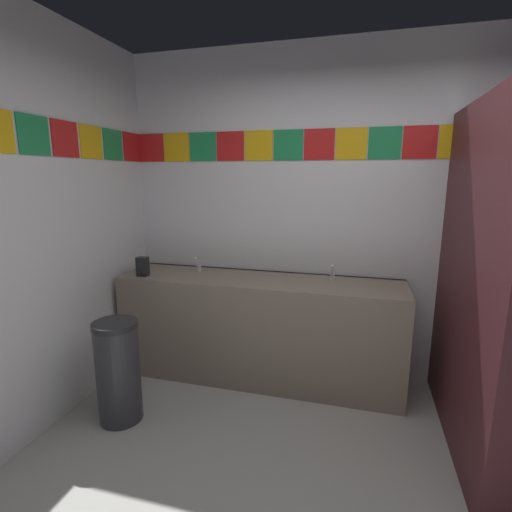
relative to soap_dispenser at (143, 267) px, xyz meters
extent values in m
cube|color=silver|center=(1.76, 0.49, 0.42)|extent=(4.00, 0.08, 2.72)
cube|color=red|center=(-0.12, 0.44, 0.99)|extent=(0.24, 0.01, 0.24)
cube|color=yellow|center=(0.13, 0.44, 0.99)|extent=(0.24, 0.01, 0.24)
cube|color=#1E8C4C|center=(0.38, 0.44, 0.99)|extent=(0.24, 0.01, 0.24)
cube|color=red|center=(0.63, 0.44, 0.99)|extent=(0.24, 0.01, 0.24)
cube|color=yellow|center=(0.88, 0.44, 0.99)|extent=(0.24, 0.01, 0.24)
cube|color=#1E8C4C|center=(1.13, 0.44, 0.99)|extent=(0.24, 0.01, 0.24)
cube|color=red|center=(1.38, 0.44, 0.99)|extent=(0.24, 0.01, 0.24)
cube|color=yellow|center=(1.63, 0.44, 0.99)|extent=(0.24, 0.01, 0.24)
cube|color=#1E8C4C|center=(1.88, 0.44, 0.99)|extent=(0.24, 0.01, 0.24)
cube|color=red|center=(2.13, 0.44, 0.99)|extent=(0.24, 0.01, 0.24)
cube|color=yellow|center=(2.38, 0.44, 0.99)|extent=(0.24, 0.01, 0.24)
cube|color=#1E8C4C|center=(2.63, 0.44, 0.99)|extent=(0.24, 0.01, 0.24)
cube|color=#1E8C4C|center=(-0.24, -0.74, 0.99)|extent=(0.01, 0.24, 0.24)
cube|color=red|center=(-0.24, -0.48, 0.99)|extent=(0.01, 0.24, 0.24)
cube|color=yellow|center=(-0.24, -0.21, 0.99)|extent=(0.01, 0.24, 0.24)
cube|color=#1E8C4C|center=(-0.24, 0.05, 0.99)|extent=(0.01, 0.24, 0.24)
cube|color=red|center=(-0.24, 0.32, 0.99)|extent=(0.01, 0.24, 0.24)
cube|color=gray|center=(0.96, 0.17, -0.51)|extent=(2.31, 0.57, 0.86)
cube|color=gray|center=(0.96, 0.44, -0.12)|extent=(2.31, 0.03, 0.08)
cylinder|color=white|center=(0.39, 0.14, -0.13)|extent=(0.34, 0.34, 0.10)
cylinder|color=white|center=(1.54, 0.14, -0.13)|extent=(0.34, 0.34, 0.10)
cylinder|color=silver|center=(0.39, 0.28, -0.05)|extent=(0.04, 0.04, 0.05)
cylinder|color=silver|center=(0.39, 0.23, 0.02)|extent=(0.02, 0.06, 0.09)
cylinder|color=silver|center=(1.54, 0.28, -0.05)|extent=(0.04, 0.04, 0.05)
cylinder|color=silver|center=(1.54, 0.23, 0.02)|extent=(0.02, 0.06, 0.09)
cube|color=black|center=(0.00, 0.00, 0.00)|extent=(0.09, 0.07, 0.16)
cylinder|color=black|center=(0.00, -0.04, -0.06)|extent=(0.02, 0.02, 0.03)
cube|color=#471E23|center=(2.37, -0.28, 0.12)|extent=(0.04, 1.46, 2.12)
cube|color=white|center=(2.83, 0.25, -0.37)|extent=(0.34, 0.17, 0.34)
cylinder|color=#333338|center=(0.18, -0.67, -0.60)|extent=(0.29, 0.29, 0.68)
cylinder|color=#262628|center=(0.18, -0.67, -0.24)|extent=(0.30, 0.30, 0.04)
camera|label=1|loc=(1.73, -2.75, 0.74)|focal=26.87mm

